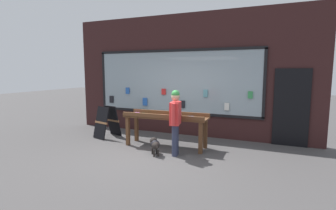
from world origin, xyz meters
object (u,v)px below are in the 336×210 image
(display_table_main, at_px, (166,120))
(person_browsing, at_px, (175,118))
(sandwich_board_sign, at_px, (107,122))
(small_dog, at_px, (155,144))

(display_table_main, relative_size, person_browsing, 1.43)
(person_browsing, xyz_separation_m, sandwich_board_sign, (-2.58, 0.79, -0.43))
(display_table_main, relative_size, sandwich_board_sign, 2.39)
(small_dog, relative_size, sandwich_board_sign, 0.49)
(small_dog, distance_m, sandwich_board_sign, 2.34)
(small_dog, height_order, sandwich_board_sign, sandwich_board_sign)
(display_table_main, bearing_deg, sandwich_board_sign, 173.79)
(display_table_main, bearing_deg, person_browsing, -48.35)
(person_browsing, bearing_deg, display_table_main, 29.78)
(sandwich_board_sign, bearing_deg, person_browsing, -2.13)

